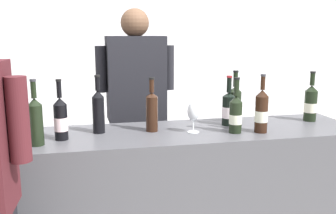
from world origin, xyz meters
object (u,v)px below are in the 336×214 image
Objects in this scene: wine_bottle_5 at (36,120)px; wine_bottle_2 at (236,114)px; wine_bottle_3 at (98,110)px; wine_bottle_7 at (152,110)px; wine_glass at (193,113)px; wine_bottle_0 at (61,119)px; wine_bottle_1 at (261,111)px; wine_bottle_8 at (228,108)px; person_server at (137,128)px; wine_bottle_4 at (235,104)px; wine_bottle_6 at (311,103)px.

wine_bottle_2 is at bearing 1.06° from wine_bottle_5.
wine_bottle_3 is 1.05× the size of wine_bottle_7.
wine_bottle_3 is 0.56m from wine_glass.
wine_bottle_0 is 1.15m from wine_bottle_1.
wine_bottle_8 is at bearing 10.14° from wine_bottle_5.
person_server reaches higher than wine_bottle_0.
person_server is at bearing 134.27° from wine_bottle_8.
wine_glass is (-0.24, 0.06, 0.00)m from wine_bottle_2.
wine_bottle_1 is 1.01× the size of wine_bottle_4.
wine_bottle_7 is (-0.57, -0.12, 0.01)m from wine_bottle_4.
wine_bottle_7 is 0.64m from person_server.
wine_bottle_4 is 1.05× the size of wine_bottle_7.
wine_bottle_8 is at bearing 82.13° from wine_bottle_2.
wine_bottle_8 is at bearing 25.36° from wine_glass.
wine_bottle_7 is (0.64, 0.16, -0.01)m from wine_bottle_5.
person_server reaches higher than wine_glass.
wine_bottle_5 reaches higher than wine_bottle_2.
wine_bottle_0 is 0.19× the size of person_server.
wine_bottle_5 is at bearing -169.86° from wine_bottle_8.
wine_glass is at bearing -0.31° from wine_bottle_0.
wine_bottle_0 is at bearing -153.25° from wine_bottle_3.
wine_bottle_8 is (0.81, 0.02, -0.03)m from wine_bottle_3.
wine_bottle_5 is (-1.11, -0.02, 0.02)m from wine_bottle_2.
person_server is at bearing 131.22° from wine_bottle_1.
wine_glass is (-0.34, -0.20, 0.00)m from wine_bottle_4.
wine_bottle_5 is (-1.20, -0.27, 0.02)m from wine_bottle_4.
wine_bottle_0 is 1.03× the size of wine_bottle_2.
person_server reaches higher than wine_bottle_1.
wine_glass is at bearing 166.76° from wine_bottle_2.
wine_bottle_5 reaches higher than wine_glass.
wine_bottle_7 is 1.02× the size of wine_bottle_8.
wine_glass is (-0.84, -0.12, -0.00)m from wine_bottle_6.
wine_bottle_3 is 0.98× the size of wine_bottle_5.
person_server is at bearing 92.17° from wine_bottle_7.
wine_bottle_1 is at bearing -48.78° from person_server.
wine_bottle_0 is 0.99× the size of wine_bottle_4.
wine_glass is 0.75m from person_server.
wine_bottle_6 reaches higher than wine_glass.
wine_bottle_4 reaches higher than wine_glass.
wine_bottle_7 is (0.52, 0.07, 0.01)m from wine_bottle_0.
wine_bottle_2 is 0.25m from wine_glass.
wine_bottle_6 is at bearing 2.38° from wine_bottle_7.
person_server reaches higher than wine_bottle_4.
wine_bottle_3 is (-0.79, 0.16, 0.02)m from wine_bottle_2.
wine_bottle_2 reaches higher than wine_glass.
wine_bottle_6 is (1.59, 0.12, 0.00)m from wine_bottle_0.
wine_bottle_0 is at bearing -171.79° from wine_bottle_7.
person_server is at bearing 153.92° from wine_bottle_6.
wine_bottle_4 is 0.10m from wine_bottle_8.
wine_bottle_8 is at bearing -134.92° from wine_bottle_4.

